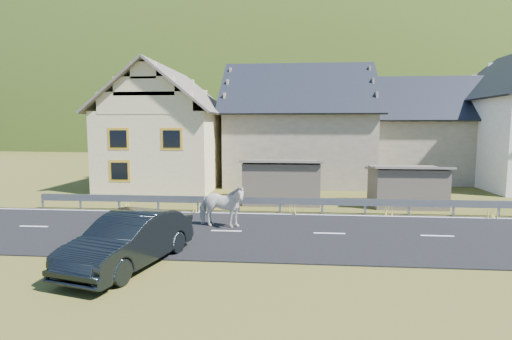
# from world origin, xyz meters

# --- Properties ---
(ground) EXTENTS (160.00, 160.00, 0.00)m
(ground) POSITION_xyz_m (0.00, 0.00, 0.00)
(ground) COLOR #404514
(ground) RESTS_ON ground
(road) EXTENTS (60.00, 7.00, 0.04)m
(road) POSITION_xyz_m (0.00, 0.00, 0.02)
(road) COLOR black
(road) RESTS_ON ground
(lane_markings) EXTENTS (60.00, 6.60, 0.01)m
(lane_markings) POSITION_xyz_m (0.00, 0.00, 0.04)
(lane_markings) COLOR silver
(lane_markings) RESTS_ON road
(guardrail) EXTENTS (28.10, 0.09, 0.75)m
(guardrail) POSITION_xyz_m (-0.00, 3.68, 0.56)
(guardrail) COLOR #93969B
(guardrail) RESTS_ON ground
(shed_left) EXTENTS (4.30, 3.30, 2.40)m
(shed_left) POSITION_xyz_m (-2.00, 6.50, 1.10)
(shed_left) COLOR #6C5E50
(shed_left) RESTS_ON ground
(shed_right) EXTENTS (3.80, 2.90, 2.20)m
(shed_right) POSITION_xyz_m (4.50, 6.00, 1.00)
(shed_right) COLOR #6C5E50
(shed_right) RESTS_ON ground
(house_cream) EXTENTS (7.80, 9.80, 8.30)m
(house_cream) POSITION_xyz_m (-10.00, 12.00, 4.36)
(house_cream) COLOR beige
(house_cream) RESTS_ON ground
(house_stone_a) EXTENTS (10.80, 9.80, 8.90)m
(house_stone_a) POSITION_xyz_m (-1.00, 15.00, 4.63)
(house_stone_a) COLOR #9E927D
(house_stone_a) RESTS_ON ground
(house_stone_b) EXTENTS (9.80, 8.80, 8.10)m
(house_stone_b) POSITION_xyz_m (9.00, 17.00, 4.24)
(house_stone_b) COLOR #9E927D
(house_stone_b) RESTS_ON ground
(mountain) EXTENTS (440.00, 280.00, 260.00)m
(mountain) POSITION_xyz_m (5.00, 180.00, -20.00)
(mountain) COLOR #1F3910
(mountain) RESTS_ON ground
(conifer_patch) EXTENTS (76.00, 50.00, 28.00)m
(conifer_patch) POSITION_xyz_m (-55.00, 110.00, 6.00)
(conifer_patch) COLOR black
(conifer_patch) RESTS_ON ground
(horse) EXTENTS (1.22, 2.17, 1.74)m
(horse) POSITION_xyz_m (-4.30, 0.59, 0.91)
(horse) COLOR silver
(horse) RESTS_ON road
(car) EXTENTS (2.78, 5.04, 1.57)m
(car) POSITION_xyz_m (-6.22, -4.00, 0.79)
(car) COLOR black
(car) RESTS_ON ground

